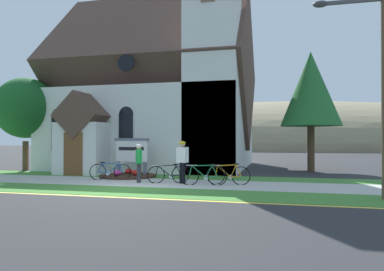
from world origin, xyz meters
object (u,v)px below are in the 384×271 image
at_px(cyclist_in_red_jersey, 182,159).
at_px(yard_deciduous_tree, 26,108).
at_px(utility_pole, 382,43).
at_px(cyclist_in_yellow_jersey, 139,160).
at_px(bicycle_blue, 203,175).
at_px(bicycle_green, 168,174).
at_px(bicycle_black, 110,171).
at_px(roadside_conifer, 311,89).
at_px(church_sign, 132,151).
at_px(bicycle_red, 228,175).

bearing_deg(cyclist_in_red_jersey, yard_deciduous_tree, 159.55).
height_order(cyclist_in_red_jersey, utility_pole, utility_pole).
relative_size(cyclist_in_yellow_jersey, utility_pole, 0.19).
bearing_deg(bicycle_blue, bicycle_green, 167.71).
relative_size(bicycle_black, roadside_conifer, 0.26).
distance_m(church_sign, bicycle_green, 3.44).
distance_m(bicycle_green, bicycle_blue, 1.54).
relative_size(church_sign, utility_pole, 0.22).
height_order(bicycle_blue, yard_deciduous_tree, yard_deciduous_tree).
relative_size(church_sign, bicycle_black, 1.07).
height_order(cyclist_in_yellow_jersey, utility_pole, utility_pole).
distance_m(roadside_conifer, yard_deciduous_tree, 16.01).
xyz_separation_m(church_sign, bicycle_green, (2.53, -2.18, -0.81)).
bearing_deg(bicycle_blue, bicycle_black, 169.35).
xyz_separation_m(cyclist_in_red_jersey, yard_deciduous_tree, (-10.28, 3.83, 2.53)).
relative_size(bicycle_red, cyclist_in_yellow_jersey, 1.09).
bearing_deg(yard_deciduous_tree, bicycle_red, -16.80).
distance_m(bicycle_red, yard_deciduous_tree, 13.01).
bearing_deg(bicycle_blue, cyclist_in_yellow_jersey, 176.82).
height_order(bicycle_blue, utility_pole, utility_pole).
xyz_separation_m(church_sign, bicycle_blue, (4.04, -2.51, -0.79)).
bearing_deg(bicycle_green, cyclist_in_red_jersey, -6.85).
bearing_deg(bicycle_black, cyclist_in_red_jersey, -9.25).
relative_size(cyclist_in_red_jersey, cyclist_in_yellow_jersey, 1.07).
bearing_deg(church_sign, cyclist_in_red_jersey, -35.77).
height_order(bicycle_red, utility_pole, utility_pole).
xyz_separation_m(cyclist_in_red_jersey, roadside_conifer, (5.40, 6.85, 3.51)).
height_order(bicycle_green, cyclist_in_red_jersey, cyclist_in_red_jersey).
distance_m(cyclist_in_yellow_jersey, yard_deciduous_tree, 9.71).
relative_size(church_sign, cyclist_in_red_jersey, 1.07).
height_order(bicycle_green, bicycle_blue, bicycle_blue).
bearing_deg(cyclist_in_red_jersey, bicycle_green, 173.15).
height_order(bicycle_blue, cyclist_in_red_jersey, cyclist_in_red_jersey).
relative_size(roadside_conifer, yard_deciduous_tree, 1.25).
relative_size(bicycle_green, yard_deciduous_tree, 0.31).
xyz_separation_m(bicycle_red, roadside_conifer, (3.61, 6.67, 4.12)).
relative_size(bicycle_green, cyclist_in_yellow_jersey, 1.02).
xyz_separation_m(bicycle_red, utility_pole, (4.85, -2.38, 4.21)).
bearing_deg(cyclist_in_yellow_jersey, roadside_conifer, 44.00).
xyz_separation_m(bicycle_red, cyclist_in_red_jersey, (-1.80, -0.19, 0.61)).
bearing_deg(church_sign, bicycle_blue, -31.90).
height_order(bicycle_blue, cyclist_in_yellow_jersey, cyclist_in_yellow_jersey).
height_order(cyclist_in_yellow_jersey, roadside_conifer, roadside_conifer).
distance_m(church_sign, cyclist_in_yellow_jersey, 2.73).
distance_m(bicycle_blue, cyclist_in_red_jersey, 1.12).
bearing_deg(church_sign, yard_deciduous_tree, 167.57).
bearing_deg(cyclist_in_red_jersey, church_sign, 144.23).
bearing_deg(bicycle_blue, roadside_conifer, 57.66).
distance_m(bicycle_green, utility_pole, 8.69).
distance_m(bicycle_green, yard_deciduous_tree, 10.86).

